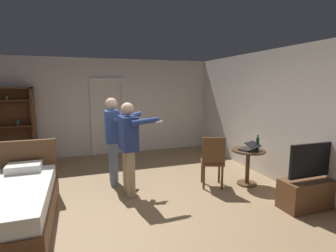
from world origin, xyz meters
TOP-DOWN VIEW (x-y plane):
  - ground_plane at (0.00, 0.00)m, footprint 7.45×7.45m
  - wall_back at (0.00, 3.45)m, footprint 6.08×0.12m
  - wall_right at (2.98, 0.00)m, footprint 0.12×7.01m
  - doorway_frame at (-0.04, 3.37)m, footprint 0.93×0.08m
  - bookshelf at (-2.29, 3.22)m, footprint 0.89×0.32m
  - tv_flatscreen at (2.62, -0.97)m, footprint 1.00×0.40m
  - side_table at (2.26, 0.16)m, footprint 0.64×0.64m
  - laptop at (2.25, 0.12)m, footprint 0.42×0.42m
  - bottle_on_table at (2.40, 0.08)m, footprint 0.06×0.06m
  - wooden_chair at (1.54, 0.25)m, footprint 0.54×0.54m
  - person_blue_shirt at (-0.01, 0.44)m, footprint 0.70×0.60m
  - person_striped_shirt at (-0.20, 1.04)m, footprint 0.71×0.57m
  - suitcase_dark at (-1.72, 2.42)m, footprint 0.65×0.46m
  - suitcase_small at (-1.69, 2.66)m, footprint 0.55×0.36m

SIDE VIEW (x-z plane):
  - ground_plane at x=0.00m, z-range 0.00..0.00m
  - suitcase_dark at x=-1.72m, z-range 0.00..0.33m
  - suitcase_small at x=-1.69m, z-range 0.00..0.37m
  - tv_flatscreen at x=2.62m, z-range -0.22..0.83m
  - side_table at x=2.26m, z-range 0.12..0.82m
  - wooden_chair at x=1.54m, z-range 0.05..1.04m
  - laptop at x=2.25m, z-range 0.67..0.84m
  - bottle_on_table at x=2.40m, z-range 0.68..0.97m
  - person_blue_shirt at x=-0.01m, z-range 0.13..1.77m
  - person_striped_shirt at x=-0.20m, z-range 0.13..1.83m
  - bookshelf at x=-2.29m, z-range 0.07..1.96m
  - doorway_frame at x=-0.04m, z-range 0.16..2.29m
  - wall_back at x=0.00m, z-range 0.00..2.65m
  - wall_right at x=2.98m, z-range 0.00..2.65m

